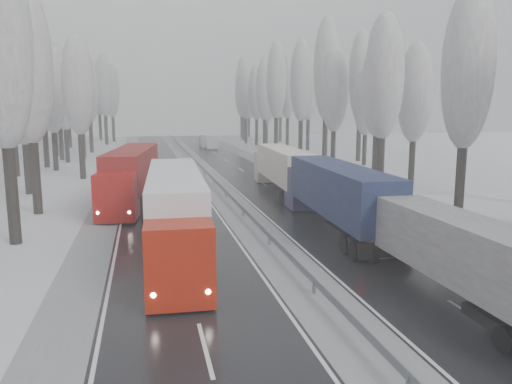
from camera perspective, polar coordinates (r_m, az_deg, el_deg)
name	(u,v)px	position (r m, az deg, el deg)	size (l,w,h in m)	color
ground	(351,334)	(18.93, 10.79, -15.67)	(260.00, 260.00, 0.00)	silver
carriageway_right	(277,192)	(47.94, 2.36, -0.02)	(7.50, 200.00, 0.03)	black
carriageway_left	(166,196)	(46.38, -10.27, -0.50)	(7.50, 200.00, 0.03)	black
median_slush	(222,194)	(46.87, -3.85, -0.25)	(3.00, 200.00, 0.04)	#96989D
shoulder_right	(325,190)	(49.43, 7.91, 0.20)	(2.40, 200.00, 0.04)	#96989D
shoulder_left	(110,198)	(46.45, -16.38, -0.71)	(2.40, 200.00, 0.04)	#96989D
median_guardrail	(222,188)	(46.76, -3.86, 0.45)	(0.12, 200.00, 0.76)	slate
tree_16	(468,69)	(38.38, 23.06, 12.81)	(3.60, 3.60, 16.53)	black
tree_18	(384,78)	(47.87, 14.44, 12.51)	(3.60, 3.60, 16.58)	black
tree_19	(415,94)	(53.95, 17.74, 10.64)	(3.60, 3.60, 14.57)	black
tree_20	(378,88)	(56.62, 13.75, 11.48)	(3.60, 3.60, 15.71)	black
tree_21	(380,73)	(61.29, 14.04, 13.05)	(3.60, 3.60, 18.62)	black
tree_22	(334,90)	(65.83, 8.96, 11.42)	(3.60, 3.60, 15.86)	black
tree_23	(366,102)	(71.95, 12.48, 9.98)	(3.60, 3.60, 13.55)	black
tree_24	(326,70)	(71.35, 8.06, 13.67)	(3.60, 3.60, 20.49)	black
tree_25	(361,77)	(77.63, 11.88, 12.73)	(3.60, 3.60, 19.44)	black
tree_26	(301,82)	(80.85, 5.20, 12.46)	(3.60, 3.60, 18.78)	black
tree_27	(334,88)	(86.97, 8.95, 11.69)	(3.60, 3.60, 17.62)	black
tree_28	(276,81)	(90.77, 2.34, 12.52)	(3.60, 3.60, 19.62)	black
tree_29	(309,88)	(96.68, 6.03, 11.72)	(3.60, 3.60, 18.11)	black
tree_30	(265,90)	(100.22, 1.00, 11.61)	(3.60, 3.60, 17.86)	black
tree_31	(288,88)	(105.62, 3.66, 11.73)	(3.60, 3.60, 18.58)	black
tree_32	(257,93)	(107.53, 0.07, 11.29)	(3.60, 3.60, 17.33)	black
tree_33	(266,102)	(112.11, 1.20, 10.24)	(3.60, 3.60, 14.33)	black
tree_34	(246,93)	(114.30, -1.18, 11.29)	(3.60, 3.60, 17.63)	black
tree_35	(281,92)	(120.34, 2.82, 11.38)	(3.60, 3.60, 18.25)	black
tree_36	(243,87)	(124.26, -1.50, 11.91)	(3.60, 3.60, 20.23)	black
tree_37	(267,98)	(129.60, 1.24, 10.73)	(3.60, 3.60, 16.37)	black
tree_38	(242,94)	(134.90, -1.66, 11.12)	(3.60, 3.60, 17.97)	black
tree_39	(249,99)	(139.35, -0.82, 10.61)	(3.60, 3.60, 16.19)	black
tree_58	(28,65)	(41.14, -24.66, 13.04)	(3.60, 3.60, 17.21)	black
tree_60	(21,90)	(51.01, -25.23, 10.47)	(3.60, 3.60, 14.84)	black
tree_62	(78,86)	(59.82, -19.68, 11.29)	(3.60, 3.60, 16.04)	black
tree_63	(10,82)	(65.15, -26.32, 11.16)	(3.60, 3.60, 16.88)	black
tree_64	(51,92)	(69.31, -22.37, 10.50)	(3.60, 3.60, 15.42)	black
tree_65	(41,73)	(73.67, -23.38, 12.36)	(3.60, 3.60, 19.48)	black
tree_66	(64,95)	(78.81, -21.12, 10.29)	(3.60, 3.60, 15.23)	black
tree_67	(58,88)	(83.00, -21.73, 11.02)	(3.60, 3.60, 17.09)	black
tree_68	(80,90)	(85.34, -19.43, 10.90)	(3.60, 3.60, 16.65)	black
tree_69	(52,80)	(90.03, -22.32, 11.73)	(3.60, 3.60, 19.35)	black
tree_70	(89,91)	(95.34, -18.59, 10.93)	(3.60, 3.60, 17.09)	black
tree_71	(63,82)	(99.94, -21.17, 11.62)	(3.60, 3.60, 19.61)	black
tree_72	(80,99)	(104.88, -19.47, 10.02)	(3.60, 3.60, 15.11)	black
tree_73	(67,92)	(109.23, -20.79, 10.62)	(3.60, 3.60, 17.22)	black
tree_74	(104,86)	(115.35, -16.98, 11.51)	(3.60, 3.60, 19.68)	black
tree_75	(62,90)	(120.27, -21.24, 10.86)	(3.60, 3.60, 18.60)	black
tree_76	(112,91)	(124.63, -16.17, 11.05)	(3.60, 3.60, 18.55)	black
tree_77	(89,103)	(128.99, -18.54, 9.67)	(3.60, 3.60, 14.32)	black
tree_78	(98,89)	(131.46, -17.57, 11.16)	(3.60, 3.60, 19.55)	black
tree_79	(89,96)	(135.64, -18.58, 10.38)	(3.60, 3.60, 17.07)	black
truck_grey_tarp	(451,251)	(22.46, 21.43, -6.26)	(2.30, 14.35, 3.68)	#4F4F54
truck_blue_box	(333,192)	(33.28, 8.84, 0.05)	(3.38, 17.26, 4.40)	#1A1B42
truck_cream_box	(282,166)	(47.67, 2.93, 2.94)	(3.41, 16.78, 4.28)	#BEB5A8
box_truck_distant	(208,142)	(99.40, -5.47, 5.74)	(2.97, 7.49, 2.73)	silver
truck_red_white	(175,209)	(27.24, -9.19, -1.91)	(3.52, 17.78, 4.54)	#A11A08
truck_red_red	(131,172)	(43.13, -14.11, 2.18)	(5.04, 18.00, 4.58)	#A50C09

